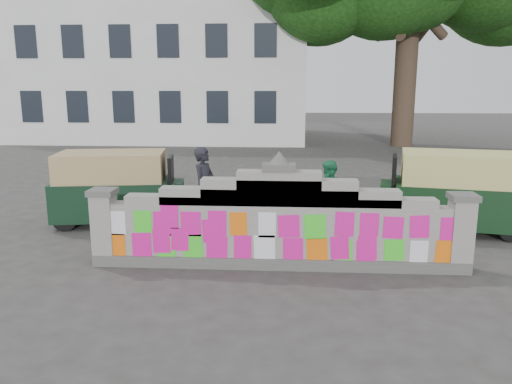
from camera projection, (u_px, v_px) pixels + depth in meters
The scene contains 8 objects.
ground at pixel (278, 267), 8.61m from camera, with size 100.00×100.00×0.00m, color #383533.
parapet_wall at pixel (279, 225), 8.44m from camera, with size 6.48×0.44×2.01m.
building at pixel (169, 69), 29.65m from camera, with size 16.00×10.00×8.90m.
cyclist_bike at pixel (205, 216), 10.03m from camera, with size 0.64×1.83×0.96m, color black.
cyclist_rider at pixel (205, 200), 9.96m from camera, with size 0.60×0.39×1.63m, color black.
pedestrian at pixel (329, 195), 10.74m from camera, with size 0.73×0.57×1.50m, color #248652.
rickshaw_left at pixel (116, 187), 11.20m from camera, with size 3.00×1.72×1.62m.
rickshaw_right at pixel (455, 190), 10.62m from camera, with size 3.13×1.89×1.68m.
Camera 1 is at (0.14, -8.15, 3.06)m, focal length 35.00 mm.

